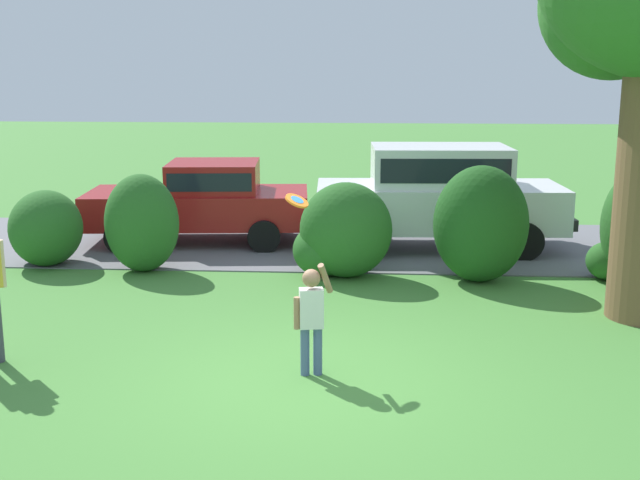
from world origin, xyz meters
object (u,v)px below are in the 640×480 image
parked_sedan (203,199)px  frisbee (297,201)px  parked_suv (439,191)px  child_thrower (311,313)px

parked_sedan → frisbee: frisbee is taller
parked_sedan → parked_suv: (4.49, -0.26, 0.23)m
parked_suv → child_thrower: bearing=-106.2°
parked_suv → frisbee: (-2.09, -5.89, 0.78)m
parked_sedan → frisbee: size_ratio=15.66×
parked_sedan → child_thrower: (2.60, -6.74, -0.13)m
child_thrower → frisbee: size_ratio=4.44×
parked_suv → frisbee: bearing=-109.5°
child_thrower → parked_suv: bearing=73.8°
parked_suv → child_thrower: size_ratio=3.72×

